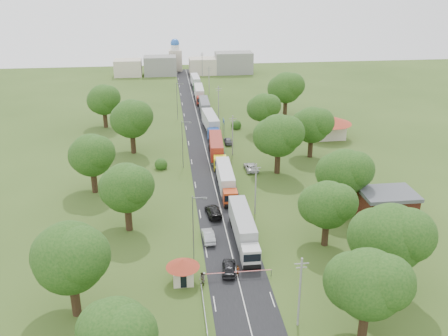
{
  "coord_description": "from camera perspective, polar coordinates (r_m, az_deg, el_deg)",
  "views": [
    {
      "loc": [
        -8.4,
        -80.04,
        38.38
      ],
      "look_at": [
        1.91,
        6.48,
        3.0
      ],
      "focal_mm": 40.0,
      "sensor_mm": 36.0,
      "label": 1
    }
  ],
  "objects": [
    {
      "name": "car_lane_front",
      "position": [
        68.31,
        0.56,
        -11.3
      ],
      "size": [
        2.43,
        4.77,
        1.56
      ],
      "primitive_type": "imported",
      "rotation": [
        0.0,
        0.0,
        3.01
      ],
      "color": "black",
      "rests_on": "ground"
    },
    {
      "name": "truck_2",
      "position": [
        106.15,
        -0.84,
        2.19
      ],
      "size": [
        3.41,
        15.33,
        4.23
      ],
      "color": "yellow",
      "rests_on": "ground"
    },
    {
      "name": "road",
      "position": [
        107.48,
        -1.86,
        1.17
      ],
      "size": [
        8.0,
        200.0,
        0.04
      ],
      "primitive_type": "cube",
      "color": "black",
      "rests_on": "ground"
    },
    {
      "name": "car_lane_rear",
      "position": [
        82.61,
        -1.21,
        -4.97
      ],
      "size": [
        2.79,
        5.64,
        1.58
      ],
      "primitive_type": "imported",
      "rotation": [
        0.0,
        0.0,
        3.25
      ],
      "color": "black",
      "rests_on": "ground"
    },
    {
      "name": "truck_3",
      "position": [
        123.6,
        -1.51,
        5.11
      ],
      "size": [
        3.44,
        15.63,
        4.32
      ],
      "color": "navy",
      "rests_on": "ground"
    },
    {
      "name": "distant_town",
      "position": [
        193.43,
        -4.07,
        11.65
      ],
      "size": [
        52.0,
        8.0,
        8.0
      ],
      "color": "gray",
      "rests_on": "ground"
    },
    {
      "name": "truck_4",
      "position": [
        138.81,
        -2.22,
        6.92
      ],
      "size": [
        2.6,
        14.18,
        3.93
      ],
      "color": "#BBBBBB",
      "rests_on": "ground"
    },
    {
      "name": "tree_5",
      "position": [
        107.41,
        9.99,
        4.9
      ],
      "size": [
        8.8,
        8.8,
        11.07
      ],
      "color": "#382616",
      "rests_on": "ground"
    },
    {
      "name": "tree_4",
      "position": [
        97.61,
        6.23,
        3.74
      ],
      "size": [
        9.6,
        9.6,
        12.05
      ],
      "color": "#382616",
      "rests_on": "ground"
    },
    {
      "name": "lamp_0",
      "position": [
        68.5,
        -3.43,
        -6.58
      ],
      "size": [
        2.03,
        0.22,
        10.0
      ],
      "color": "slate",
      "rests_on": "ground"
    },
    {
      "name": "church",
      "position": [
        200.82,
        -5.58,
        12.54
      ],
      "size": [
        5.0,
        5.0,
        12.3
      ],
      "color": "beige",
      "rests_on": "ground"
    },
    {
      "name": "tree_7",
      "position": [
        137.61,
        7.09,
        9.12
      ],
      "size": [
        9.6,
        9.6,
        12.05
      ],
      "color": "#382616",
      "rests_on": "ground"
    },
    {
      "name": "truck_6",
      "position": [
        171.52,
        -3.27,
        9.82
      ],
      "size": [
        2.7,
        13.66,
        3.78
      ],
      "color": "#266628",
      "rests_on": "ground"
    },
    {
      "name": "house_brick",
      "position": [
        84.2,
        18.12,
        -4.19
      ],
      "size": [
        8.6,
        6.6,
        5.2
      ],
      "color": "maroon",
      "rests_on": "ground"
    },
    {
      "name": "tree_13",
      "position": [
        129.96,
        -13.61,
        7.61
      ],
      "size": [
        8.8,
        8.8,
        11.07
      ],
      "color": "#382616",
      "rests_on": "ground"
    },
    {
      "name": "truck_0",
      "position": [
        74.6,
        2.22,
        -6.89
      ],
      "size": [
        2.64,
        15.26,
        4.23
      ],
      "color": "silver",
      "rests_on": "ground"
    },
    {
      "name": "tree_12",
      "position": [
        109.82,
        -10.55,
        5.58
      ],
      "size": [
        9.6,
        9.6,
        12.05
      ],
      "color": "#382616",
      "rests_on": "ground"
    },
    {
      "name": "pole_0",
      "position": [
        57.94,
        8.66,
        -13.75
      ],
      "size": [
        1.6,
        0.24,
        9.0
      ],
      "color": "gray",
      "rests_on": "ground"
    },
    {
      "name": "tree_10",
      "position": [
        77.09,
        -11.13,
        -2.18
      ],
      "size": [
        8.8,
        8.8,
        11.07
      ],
      "color": "#382616",
      "rests_on": "ground"
    },
    {
      "name": "pole_2",
      "position": [
        107.42,
        0.99,
        3.81
      ],
      "size": [
        1.6,
        0.24,
        9.0
      ],
      "color": "gray",
      "rests_on": "ground"
    },
    {
      "name": "pole_4",
      "position": [
        161.22,
        -1.72,
        10.02
      ],
      "size": [
        1.6,
        0.24,
        9.0
      ],
      "color": "gray",
      "rests_on": "ground"
    },
    {
      "name": "info_sign",
      "position": [
        121.12,
        -0.05,
        5.12
      ],
      "size": [
        0.12,
        3.1,
        4.1
      ],
      "color": "slate",
      "rests_on": "ground"
    },
    {
      "name": "tree_11",
      "position": [
        91.73,
        -14.91,
        1.47
      ],
      "size": [
        8.8,
        8.8,
        11.07
      ],
      "color": "#382616",
      "rests_on": "ground"
    },
    {
      "name": "lamp_2",
      "position": [
        134.16,
        -5.33,
        7.84
      ],
      "size": [
        2.03,
        0.22,
        10.0
      ],
      "color": "slate",
      "rests_on": "ground"
    },
    {
      "name": "tree_0",
      "position": [
        56.28,
        16.12,
        -12.52
      ],
      "size": [
        8.8,
        8.8,
        11.07
      ],
      "color": "#382616",
      "rests_on": "ground"
    },
    {
      "name": "tree_2",
      "position": [
        73.34,
        11.73,
        -4.08
      ],
      "size": [
        8.0,
        8.0,
        10.1
      ],
      "color": "#382616",
      "rests_on": "ground"
    },
    {
      "name": "pole_3",
      "position": [
        134.09,
        -0.63,
        7.54
      ],
      "size": [
        1.6,
        0.24,
        9.0
      ],
      "color": "gray",
      "rests_on": "ground"
    },
    {
      "name": "truck_5",
      "position": [
        154.27,
        -2.84,
        8.49
      ],
      "size": [
        2.7,
        14.61,
        4.05
      ],
      "color": "#A42619",
      "rests_on": "ground"
    },
    {
      "name": "truck_1",
      "position": [
        90.99,
        0.22,
        -1.36
      ],
      "size": [
        2.77,
        14.64,
        4.05
      ],
      "color": "#BD3B15",
      "rests_on": "ground"
    },
    {
      "name": "boom_barrier",
      "position": [
        66.97,
        0.42,
        -11.94
      ],
      "size": [
        9.22,
        0.35,
        1.18
      ],
      "color": "slate",
      "rests_on": "ground"
    },
    {
      "name": "pole_1",
      "position": [
        81.63,
        3.63,
        -2.33
      ],
      "size": [
        1.6,
        0.24,
        9.0
      ],
      "color": "gray",
      "rests_on": "ground"
    },
    {
      "name": "car_verge_near",
      "position": [
        100.73,
        3.08,
        0.1
      ],
      "size": [
        2.55,
        5.15,
        1.4
      ],
      "primitive_type": "imported",
      "rotation": [
        0.0,
        0.0,
        3.19
      ],
      "color": "beige",
      "rests_on": "ground"
    },
    {
      "name": "ground",
      "position": [
        89.16,
        -0.72,
        -3.4
      ],
      "size": [
        260.0,
        260.0,
        0.0
      ],
      "primitive_type": "plane",
      "color": "#304818",
      "rests_on": "ground"
    },
    {
      "name": "tree_6",
      "position": [
        121.76,
        4.56,
        6.9
      ],
      "size": [
        8.0,
        8.0,
        10.1
      ],
      "color": "#382616",
      "rests_on": "ground"
    },
    {
      "name": "tree_1",
      "position": [
        64.42,
        18.5,
        -7.45
      ],
      "size": [
        9.6,
        9.6,
        12.05
      ],
      "color": "#382616",
      "rests_on": "ground"
    },
    {
      "name": "car_verge_far",
      "position": [
        115.85,
        0.47,
        3.14
      ],
      "size": [
        1.76,
        4.36,
        1.49
      ],
      "primitive_type": "imported",
      "rotation": [
        0.0,
        0.0,
        3.14
      ],
      "color": "#525459",
      "rests_on": "ground"
    },
    {
      "name": "pole_5",
      "position": [
        188.6,
        -2.51,
        11.79
      ],
      "size": [
        1.6,
        0.24,
        9.0
      ],
      "color": "gray",
      "rests_on": "ground"
    },
    {
      "name": "guard_rail",
      "position": [
        59.27,
        -1.99,
        -18.27
      ],
      "size": [
        0.1,
        17.0,
        1.7
      ],
      "primitive_type": null,
      "color": "slate",
      "rests_on": "ground"
    },
    {
      "name": "house_cream",
      "position": [
        121.62,
        11.96,
        5.02
      ],
      "size": [
        10.08,
        10.08,
        5.8
      ],
      "color": "beige",
      "rests_on": "ground"
    },
    {
      "name": "guard_booth",
      "position": [
        65.9,
        -4.72,
        -11.33
      ],
      "size": [
        4.4,
        4.4,
        3.45
      ],
      "color": "beige",
      "rests_on": "ground"
    },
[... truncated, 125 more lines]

